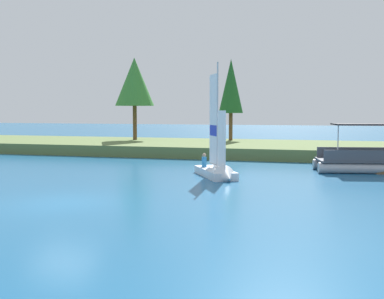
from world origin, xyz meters
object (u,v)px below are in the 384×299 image
Objects in this scene: shoreline_tree_midleft at (231,86)px; sailboat at (219,169)px; pontoon_boat at (371,160)px; shoreline_tree_left at (134,82)px.

shoreline_tree_midleft reaches higher than sailboat.
shoreline_tree_midleft is 18.83m from sailboat.
shoreline_tree_midleft is 1.11× the size of pontoon_boat.
shoreline_tree_midleft reaches higher than pontoon_boat.
shoreline_tree_left reaches higher than pontoon_boat.
sailboat reaches higher than pontoon_boat.
shoreline_tree_left is 20.63m from sailboat.
sailboat is (3.02, -17.88, -5.08)m from shoreline_tree_midleft.
shoreline_tree_left reaches higher than shoreline_tree_midleft.
shoreline_tree_midleft is 17.48m from pontoon_boat.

